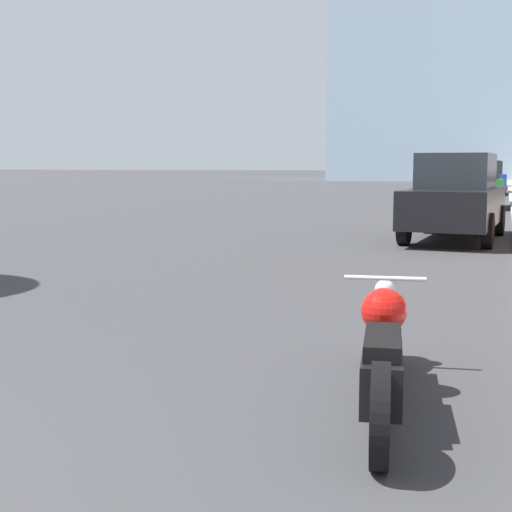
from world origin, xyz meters
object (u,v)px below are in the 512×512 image
parked_car_blue (486,178)px  parked_car_black (456,197)px  motorcycle (383,351)px  parked_car_yellow (489,176)px  parked_car_green (478,185)px

parked_car_blue → parked_car_black: bearing=-95.3°
motorcycle → parked_car_black: bearing=82.7°
parked_car_black → parked_car_yellow: size_ratio=1.14×
parked_car_black → parked_car_blue: size_ratio=1.03×
parked_car_blue → parked_car_yellow: (-0.07, 11.29, -0.04)m
parked_car_black → parked_car_yellow: 36.38m
motorcycle → parked_car_blue: (-0.20, 36.07, 0.52)m
motorcycle → parked_car_green: size_ratio=0.64×
motorcycle → parked_car_yellow: (-0.27, 47.36, 0.48)m
parked_car_green → parked_car_yellow: (-0.06, 24.28, -0.02)m
parked_car_black → parked_car_green: (0.03, 12.11, -0.04)m
motorcycle → parked_car_yellow: parked_car_yellow is taller
motorcycle → parked_car_yellow: bearing=81.9°
parked_car_black → parked_car_yellow: (-0.03, 36.38, -0.06)m
parked_car_black → parked_car_blue: 25.09m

